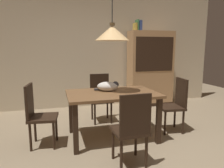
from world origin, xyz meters
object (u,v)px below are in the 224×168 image
Objects in this scene: chair_far_back at (101,95)px; book_blue_wide at (139,26)px; pendant_lamp at (112,33)px; hutch_bookcase at (150,70)px; chair_left_side at (37,113)px; cat_sleeping at (108,86)px; book_yellow_short at (135,27)px; book_green_slim at (137,25)px; chair_near_front at (132,127)px; dining_table at (112,99)px; chair_right_side at (175,103)px.

book_blue_wide is at bearing 36.74° from chair_far_back.
chair_far_back is 0.72× the size of pendant_lamp.
chair_left_side is at bearing -146.40° from hutch_bookcase.
book_yellow_short is at bearing 56.17° from cat_sleeping.
chair_left_side reaches higher than cat_sleeping.
book_green_slim is (1.10, 0.86, 1.47)m from chair_far_back.
chair_near_front is at bearing -89.85° from pendant_lamp.
book_blue_wide reaches higher than chair_far_back.
cat_sleeping is 0.22× the size of hutch_bookcase.
book_blue_wide is (0.06, 0.00, -0.01)m from book_green_slim.
book_blue_wide is at bearing 56.43° from dining_table.
chair_near_front is at bearing -89.85° from dining_table.
cat_sleeping is at bearing 91.78° from chair_near_front.
chair_right_side is 2.29× the size of cat_sleeping.
book_green_slim is at bearing 67.30° from chair_near_front.
dining_table is at bearing -0.47° from chair_left_side.
dining_table is 1.14m from chair_right_side.
book_yellow_short is at bearing 39.48° from chair_far_back.
cat_sleeping is at bearing -126.41° from book_blue_wide.
book_green_slim reaches higher than chair_left_side.
chair_far_back is 2.05m from book_blue_wide.
pendant_lamp is 5.42× the size of book_blue_wide.
chair_far_back and chair_near_front have the same top height.
chair_left_side is 1.00× the size of chair_near_front.
cat_sleeping is at bearing -133.16° from hutch_bookcase.
book_yellow_short is 0.06m from book_green_slim.
hutch_bookcase is 1.13m from book_yellow_short.
chair_near_front is 0.50× the size of hutch_bookcase.
book_blue_wide is (0.03, 1.75, 1.46)m from chair_right_side.
cat_sleeping is (-1.16, 0.14, 0.32)m from chair_right_side.
chair_near_front is at bearing -142.32° from chair_right_side.
book_blue_wide is at bearing 56.43° from pendant_lamp.
chair_left_side is at bearing 179.54° from chair_right_side.
hutch_bookcase is 1.13m from book_blue_wide.
chair_near_front is (0.00, -0.88, -0.14)m from dining_table.
chair_right_side is 1.61m from pendant_lamp.
dining_table is at bearing -122.25° from book_green_slim.
pendant_lamp is at bearing -77.80° from cat_sleeping.
book_green_slim is 1.08× the size of book_blue_wide.
book_green_slim is at bearing 57.75° from pendant_lamp.
cat_sleeping is 1.56× the size of book_green_slim.
chair_right_side is at bearing -90.87° from book_blue_wide.
book_yellow_short is at bearing 92.66° from chair_right_side.
chair_right_side is 4.65× the size of book_yellow_short.
chair_left_side is at bearing -142.40° from chair_far_back.
chair_left_side is 4.65× the size of book_yellow_short.
chair_far_back is 2.03m from book_green_slim.
book_green_slim is at bearing 54.93° from cat_sleeping.
cat_sleeping is 0.85m from pendant_lamp.
chair_right_side is at bearing -87.34° from book_yellow_short.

